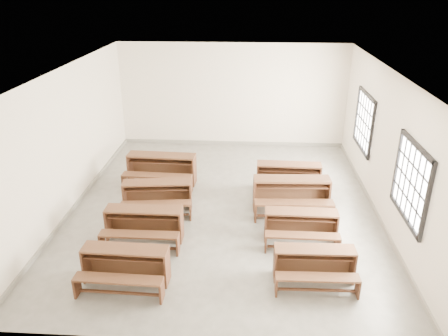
# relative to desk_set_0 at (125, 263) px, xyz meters

# --- Properties ---
(room) EXTENTS (8.50, 8.50, 3.20)m
(room) POSITION_rel_desk_set_0_xyz_m (1.63, 2.86, 1.75)
(room) COLOR gray
(room) RESTS_ON ground
(desk_set_0) EXTENTS (1.52, 0.82, 0.67)m
(desk_set_0) POSITION_rel_desk_set_0_xyz_m (0.00, 0.00, 0.00)
(desk_set_0) COLOR brown
(desk_set_0) RESTS_ON ground
(desk_set_1) EXTENTS (1.55, 0.81, 0.70)m
(desk_set_1) POSITION_rel_desk_set_0_xyz_m (0.01, 1.36, 0.01)
(desk_set_1) COLOR brown
(desk_set_1) RESTS_ON ground
(desk_set_2) EXTENTS (1.64, 0.98, 0.70)m
(desk_set_2) POSITION_rel_desk_set_0_xyz_m (0.03, 2.63, 0.02)
(desk_set_2) COLOR brown
(desk_set_2) RESTS_ON ground
(desk_set_3) EXTENTS (1.79, 1.00, 0.79)m
(desk_set_3) POSITION_rel_desk_set_0_xyz_m (-0.15, 4.05, 0.07)
(desk_set_3) COLOR brown
(desk_set_3) RESTS_ON ground
(desk_set_4) EXTENTS (1.42, 0.76, 0.63)m
(desk_set_4) POSITION_rel_desk_set_0_xyz_m (3.29, 0.26, -0.02)
(desk_set_4) COLOR brown
(desk_set_4) RESTS_ON ground
(desk_set_5) EXTENTS (1.46, 0.77, 0.66)m
(desk_set_5) POSITION_rel_desk_set_0_xyz_m (3.18, 1.53, -0.01)
(desk_set_5) COLOR brown
(desk_set_5) RESTS_ON ground
(desk_set_6) EXTENTS (1.78, 0.98, 0.78)m
(desk_set_6) POSITION_rel_desk_set_0_xyz_m (3.09, 2.82, 0.06)
(desk_set_6) COLOR brown
(desk_set_6) RESTS_ON ground
(desk_set_7) EXTENTS (1.61, 0.87, 0.72)m
(desk_set_7) POSITION_rel_desk_set_0_xyz_m (3.10, 3.82, 0.02)
(desk_set_7) COLOR brown
(desk_set_7) RESTS_ON ground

